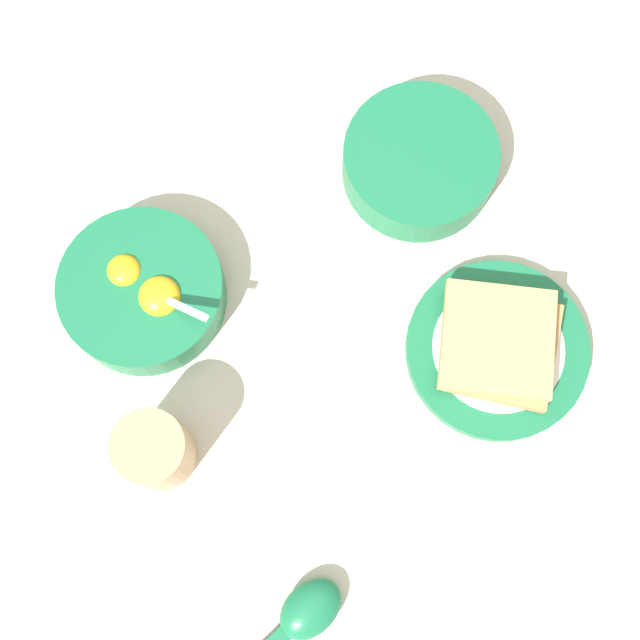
{
  "coord_description": "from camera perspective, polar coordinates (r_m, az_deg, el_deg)",
  "views": [
    {
      "loc": [
        -0.07,
        0.11,
        0.87
      ],
      "look_at": [
        0.09,
        -0.03,
        0.02
      ],
      "focal_mm": 50.0,
      "sensor_mm": 36.0,
      "label": 1
    }
  ],
  "objects": [
    {
      "name": "toast_plate",
      "position": [
        0.9,
        11.26,
        -1.87
      ],
      "size": [
        0.18,
        0.18,
        0.02
      ],
      "color": "#196B42",
      "rests_on": "ground_plane"
    },
    {
      "name": "soup_spoon",
      "position": [
        0.86,
        -1.33,
        -18.62
      ],
      "size": [
        0.05,
        0.16,
        0.03
      ],
      "color": "#196B42",
      "rests_on": "ground_plane"
    },
    {
      "name": "drinking_cup",
      "position": [
        0.84,
        -10.54,
        -8.2
      ],
      "size": [
        0.07,
        0.07,
        0.08
      ],
      "color": "tan",
      "rests_on": "ground_plane"
    },
    {
      "name": "toast_sandwich",
      "position": [
        0.87,
        11.47,
        -1.5
      ],
      "size": [
        0.16,
        0.15,
        0.03
      ],
      "color": "tan",
      "rests_on": "toast_plate"
    },
    {
      "name": "ground_plane",
      "position": [
        0.88,
        2.36,
        -6.07
      ],
      "size": [
        3.0,
        3.0,
        0.0
      ],
      "primitive_type": "plane",
      "color": "beige"
    },
    {
      "name": "egg_bowl",
      "position": [
        0.89,
        -11.28,
        1.83
      ],
      "size": [
        0.16,
        0.16,
        0.08
      ],
      "color": "#196B42",
      "rests_on": "ground_plane"
    },
    {
      "name": "congee_bowl",
      "position": [
        0.93,
        6.4,
        10.07
      ],
      "size": [
        0.16,
        0.16,
        0.05
      ],
      "color": "#196B42",
      "rests_on": "ground_plane"
    }
  ]
}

